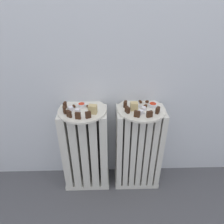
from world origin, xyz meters
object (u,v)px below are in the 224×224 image
(plate_left, at_px, (82,110))
(fork, at_px, (141,109))
(radiator_right, at_px, (138,149))
(jam_bowl_right, at_px, (153,105))
(plate_right, at_px, (141,109))
(radiator_left, at_px, (86,150))
(jam_bowl_left, at_px, (82,105))

(plate_left, xyz_separation_m, fork, (0.33, -0.00, 0.01))
(radiator_right, xyz_separation_m, fork, (-0.00, -0.00, 0.30))
(jam_bowl_right, xyz_separation_m, fork, (-0.07, -0.03, -0.01))
(plate_right, height_order, fork, fork)
(radiator_left, distance_m, jam_bowl_right, 0.51)
(radiator_left, bearing_deg, plate_right, 0.00)
(fork, bearing_deg, jam_bowl_right, 21.20)
(jam_bowl_right, bearing_deg, plate_right, -161.81)
(radiator_left, xyz_separation_m, plate_right, (0.34, 0.00, 0.29))
(radiator_left, height_order, plate_left, plate_left)
(jam_bowl_right, bearing_deg, fork, -158.80)
(fork, bearing_deg, plate_left, 179.23)
(radiator_right, distance_m, plate_right, 0.29)
(radiator_left, xyz_separation_m, plate_left, (0.00, 0.00, 0.29))
(jam_bowl_left, height_order, fork, jam_bowl_left)
(jam_bowl_left, bearing_deg, plate_right, -5.06)
(radiator_right, bearing_deg, jam_bowl_right, 18.19)
(radiator_right, bearing_deg, jam_bowl_left, 174.94)
(plate_left, distance_m, plate_right, 0.34)
(plate_left, xyz_separation_m, jam_bowl_right, (0.40, 0.02, 0.02))
(plate_left, height_order, jam_bowl_left, jam_bowl_left)
(radiator_left, distance_m, plate_right, 0.45)
(radiator_right, distance_m, plate_left, 0.45)
(radiator_right, relative_size, plate_left, 2.07)
(radiator_right, bearing_deg, radiator_left, -180.00)
(jam_bowl_left, bearing_deg, radiator_left, -77.47)
(radiator_right, relative_size, jam_bowl_left, 13.30)
(plate_right, distance_m, jam_bowl_left, 0.34)
(jam_bowl_left, xyz_separation_m, fork, (0.34, -0.03, -0.01))
(jam_bowl_right, relative_size, fork, 0.50)
(plate_right, bearing_deg, jam_bowl_right, 18.19)
(jam_bowl_right, bearing_deg, jam_bowl_left, 178.88)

